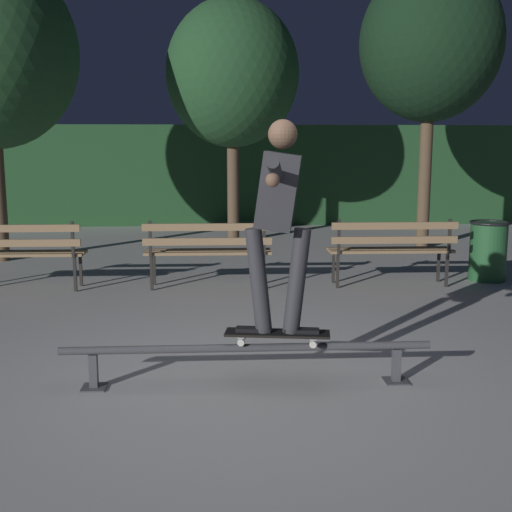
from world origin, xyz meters
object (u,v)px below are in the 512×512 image
at_px(skateboarder, 279,209).
at_px(tree_behind_benches, 233,74).
at_px(grind_rail, 247,353).
at_px(tree_far_right, 431,44).
at_px(trash_can, 488,250).
at_px(park_bench_leftmost, 18,248).
at_px(park_bench_left_center, 208,247).
at_px(skateboard, 277,334).
at_px(park_bench_right_center, 392,245).

distance_m(skateboarder, tree_behind_benches, 7.66).
relative_size(grind_rail, skateboarder, 1.78).
xyz_separation_m(tree_far_right, trash_can, (-0.02, -2.87, -3.10)).
relative_size(grind_rail, park_bench_leftmost, 1.73).
height_order(park_bench_left_center, tree_behind_benches, tree_behind_benches).
distance_m(tree_far_right, trash_can, 4.22).
relative_size(skateboarder, trash_can, 1.95).
bearing_deg(skateboard, park_bench_leftmost, 130.84).
bearing_deg(skateboarder, park_bench_right_center, 62.36).
relative_size(grind_rail, tree_far_right, 0.57).
bearing_deg(park_bench_left_center, park_bench_right_center, 0.00).
xyz_separation_m(skateboard, trash_can, (3.17, 3.68, 0.02)).
relative_size(park_bench_leftmost, trash_can, 2.00).
distance_m(skateboarder, park_bench_leftmost, 4.54).
bearing_deg(tree_far_right, park_bench_right_center, -114.13).
bearing_deg(park_bench_leftmost, skateboarder, -49.14).
height_order(skateboard, tree_far_right, tree_far_right).
relative_size(park_bench_leftmost, tree_far_right, 0.33).
xyz_separation_m(skateboarder, park_bench_leftmost, (-2.93, 3.38, -0.79)).
relative_size(park_bench_left_center, trash_can, 2.00).
height_order(park_bench_right_center, tree_far_right, tree_far_right).
height_order(tree_far_right, trash_can, tree_far_right).
relative_size(park_bench_leftmost, park_bench_left_center, 1.00).
relative_size(skateboarder, park_bench_left_center, 0.97).
height_order(skateboard, park_bench_left_center, park_bench_left_center).
bearing_deg(tree_far_right, trash_can, -90.45).
bearing_deg(tree_behind_benches, tree_far_right, -15.13).
distance_m(park_bench_left_center, tree_behind_benches, 4.82).
bearing_deg(tree_far_right, skateboard, -115.99).
relative_size(skateboarder, tree_behind_benches, 0.35).
bearing_deg(park_bench_leftmost, tree_behind_benches, 55.85).
height_order(skateboarder, park_bench_left_center, skateboarder).
relative_size(grind_rail, park_bench_right_center, 1.73).
relative_size(tree_behind_benches, trash_can, 5.54).
bearing_deg(skateboarder, park_bench_leftmost, 130.86).
xyz_separation_m(park_bench_right_center, trash_can, (1.39, 0.30, -0.12)).
bearing_deg(skateboard, park_bench_right_center, 62.32).
bearing_deg(park_bench_right_center, tree_far_right, 65.87).
height_order(grind_rail, park_bench_left_center, park_bench_left_center).
distance_m(skateboarder, park_bench_right_center, 3.90).
xyz_separation_m(skateboarder, park_bench_left_center, (-0.58, 3.38, -0.79)).
height_order(skateboarder, park_bench_right_center, skateboarder).
relative_size(park_bench_leftmost, tree_behind_benches, 0.36).
xyz_separation_m(park_bench_leftmost, park_bench_right_center, (4.70, 0.00, 0.00)).
xyz_separation_m(skateboard, park_bench_left_center, (-0.57, 3.38, 0.14)).
bearing_deg(grind_rail, trash_can, 47.27).
distance_m(skateboarder, trash_can, 4.94).
distance_m(park_bench_left_center, tree_far_right, 5.74).
xyz_separation_m(grind_rail, trash_can, (3.40, 3.68, 0.16)).
bearing_deg(tree_far_right, skateboarder, -115.97).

